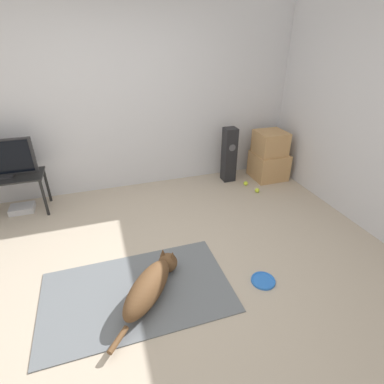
{
  "coord_description": "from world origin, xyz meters",
  "views": [
    {
      "loc": [
        -0.32,
        -2.14,
        2.11
      ],
      "look_at": [
        0.63,
        0.77,
        0.45
      ],
      "focal_mm": 28.0,
      "sensor_mm": 36.0,
      "label": 1
    }
  ],
  "objects_px": {
    "frisbee": "(263,281)",
    "tennis_ball_by_boxes": "(257,190)",
    "tv_stand": "(2,183)",
    "tennis_ball_near_speaker": "(246,183)",
    "dog": "(150,285)",
    "game_console": "(22,209)",
    "cardboard_box_lower": "(268,165)",
    "cardboard_box_upper": "(270,143)",
    "floor_speaker": "(229,155)"
  },
  "relations": [
    {
      "from": "cardboard_box_lower",
      "to": "tv_stand",
      "type": "xyz_separation_m",
      "value": [
        -3.75,
        0.07,
        0.24
      ]
    },
    {
      "from": "floor_speaker",
      "to": "game_console",
      "type": "height_order",
      "value": "floor_speaker"
    },
    {
      "from": "tv_stand",
      "to": "tennis_ball_by_boxes",
      "type": "distance_m",
      "value": 3.39
    },
    {
      "from": "cardboard_box_lower",
      "to": "tennis_ball_by_boxes",
      "type": "relative_size",
      "value": 7.63
    },
    {
      "from": "cardboard_box_lower",
      "to": "cardboard_box_upper",
      "type": "height_order",
      "value": "cardboard_box_upper"
    },
    {
      "from": "cardboard_box_upper",
      "to": "tennis_ball_near_speaker",
      "type": "xyz_separation_m",
      "value": [
        -0.45,
        -0.16,
        -0.55
      ]
    },
    {
      "from": "frisbee",
      "to": "tv_stand",
      "type": "distance_m",
      "value": 3.3
    },
    {
      "from": "dog",
      "to": "cardboard_box_upper",
      "type": "bearing_deg",
      "value": 39.63
    },
    {
      "from": "dog",
      "to": "tennis_ball_by_boxes",
      "type": "height_order",
      "value": "dog"
    },
    {
      "from": "tennis_ball_near_speaker",
      "to": "dog",
      "type": "bearing_deg",
      "value": -136.59
    },
    {
      "from": "cardboard_box_lower",
      "to": "tennis_ball_by_boxes",
      "type": "bearing_deg",
      "value": -134.83
    },
    {
      "from": "cardboard_box_upper",
      "to": "game_console",
      "type": "relative_size",
      "value": 1.47
    },
    {
      "from": "frisbee",
      "to": "tennis_ball_by_boxes",
      "type": "xyz_separation_m",
      "value": [
        0.82,
        1.61,
        0.02
      ]
    },
    {
      "from": "tennis_ball_by_boxes",
      "to": "cardboard_box_upper",
      "type": "bearing_deg",
      "value": 46.54
    },
    {
      "from": "floor_speaker",
      "to": "tennis_ball_near_speaker",
      "type": "relative_size",
      "value": 12.75
    },
    {
      "from": "cardboard_box_lower",
      "to": "tennis_ball_near_speaker",
      "type": "distance_m",
      "value": 0.52
    },
    {
      "from": "dog",
      "to": "tennis_ball_near_speaker",
      "type": "relative_size",
      "value": 13.07
    },
    {
      "from": "dog",
      "to": "cardboard_box_upper",
      "type": "distance_m",
      "value": 2.97
    },
    {
      "from": "cardboard_box_upper",
      "to": "tennis_ball_by_boxes",
      "type": "distance_m",
      "value": 0.8
    },
    {
      "from": "cardboard_box_upper",
      "to": "floor_speaker",
      "type": "relative_size",
      "value": 0.52
    },
    {
      "from": "cardboard_box_upper",
      "to": "tennis_ball_by_boxes",
      "type": "height_order",
      "value": "cardboard_box_upper"
    },
    {
      "from": "cardboard_box_upper",
      "to": "dog",
      "type": "bearing_deg",
      "value": -140.37
    },
    {
      "from": "floor_speaker",
      "to": "tennis_ball_near_speaker",
      "type": "height_order",
      "value": "floor_speaker"
    },
    {
      "from": "dog",
      "to": "tennis_ball_by_boxes",
      "type": "distance_m",
      "value": 2.38
    },
    {
      "from": "dog",
      "to": "tennis_ball_near_speaker",
      "type": "xyz_separation_m",
      "value": [
        1.82,
        1.72,
        -0.11
      ]
    },
    {
      "from": "game_console",
      "to": "cardboard_box_upper",
      "type": "bearing_deg",
      "value": -1.29
    },
    {
      "from": "cardboard_box_upper",
      "to": "game_console",
      "type": "height_order",
      "value": "cardboard_box_upper"
    },
    {
      "from": "tv_stand",
      "to": "tennis_ball_near_speaker",
      "type": "relative_size",
      "value": 14.81
    },
    {
      "from": "cardboard_box_lower",
      "to": "tennis_ball_by_boxes",
      "type": "xyz_separation_m",
      "value": [
        -0.41,
        -0.42,
        -0.17
      ]
    },
    {
      "from": "cardboard_box_lower",
      "to": "cardboard_box_upper",
      "type": "relative_size",
      "value": 1.15
    },
    {
      "from": "dog",
      "to": "cardboard_box_upper",
      "type": "relative_size",
      "value": 1.98
    },
    {
      "from": "tennis_ball_near_speaker",
      "to": "cardboard_box_lower",
      "type": "bearing_deg",
      "value": 18.56
    },
    {
      "from": "frisbee",
      "to": "cardboard_box_lower",
      "type": "distance_m",
      "value": 2.38
    },
    {
      "from": "tennis_ball_near_speaker",
      "to": "game_console",
      "type": "height_order",
      "value": "game_console"
    },
    {
      "from": "frisbee",
      "to": "game_console",
      "type": "bearing_deg",
      "value": 138.55
    },
    {
      "from": "dog",
      "to": "floor_speaker",
      "type": "relative_size",
      "value": 1.02
    },
    {
      "from": "tv_stand",
      "to": "tennis_ball_near_speaker",
      "type": "xyz_separation_m",
      "value": [
        3.28,
        -0.23,
        -0.42
      ]
    },
    {
      "from": "dog",
      "to": "tennis_ball_by_boxes",
      "type": "bearing_deg",
      "value": 37.96
    },
    {
      "from": "cardboard_box_upper",
      "to": "floor_speaker",
      "type": "distance_m",
      "value": 0.66
    },
    {
      "from": "game_console",
      "to": "tennis_ball_near_speaker",
      "type": "bearing_deg",
      "value": -4.34
    },
    {
      "from": "tennis_ball_by_boxes",
      "to": "frisbee",
      "type": "bearing_deg",
      "value": -117.06
    },
    {
      "from": "cardboard_box_lower",
      "to": "game_console",
      "type": "xyz_separation_m",
      "value": [
        -3.62,
        0.08,
        -0.17
      ]
    },
    {
      "from": "cardboard_box_upper",
      "to": "tennis_ball_by_boxes",
      "type": "xyz_separation_m",
      "value": [
        -0.4,
        -0.42,
        -0.55
      ]
    },
    {
      "from": "cardboard_box_lower",
      "to": "game_console",
      "type": "relative_size",
      "value": 1.7
    },
    {
      "from": "cardboard_box_lower",
      "to": "tennis_ball_near_speaker",
      "type": "height_order",
      "value": "cardboard_box_lower"
    },
    {
      "from": "frisbee",
      "to": "cardboard_box_upper",
      "type": "height_order",
      "value": "cardboard_box_upper"
    },
    {
      "from": "frisbee",
      "to": "floor_speaker",
      "type": "relative_size",
      "value": 0.27
    },
    {
      "from": "tennis_ball_near_speaker",
      "to": "game_console",
      "type": "xyz_separation_m",
      "value": [
        -3.15,
        0.24,
        0.01
      ]
    },
    {
      "from": "cardboard_box_upper",
      "to": "tv_stand",
      "type": "xyz_separation_m",
      "value": [
        -3.73,
        0.07,
        -0.14
      ]
    },
    {
      "from": "frisbee",
      "to": "tv_stand",
      "type": "height_order",
      "value": "tv_stand"
    }
  ]
}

